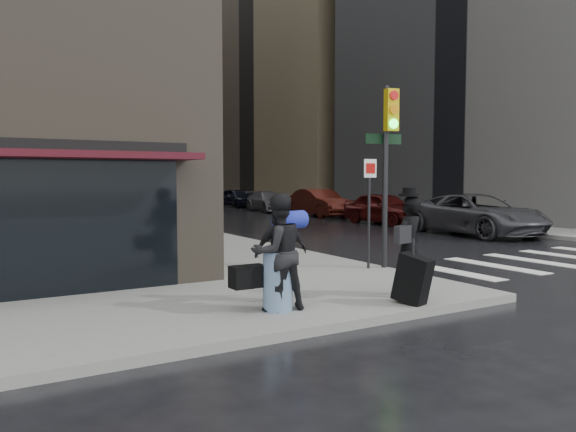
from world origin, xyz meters
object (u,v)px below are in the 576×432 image
Objects in this scene: man_overcoat at (409,251)px; man_jeans at (277,252)px; man_greycoat at (281,252)px; parked_car_0 at (476,215)px; parked_car_3 at (268,201)px; parked_car_5 at (200,196)px; parked_car_6 at (177,192)px; fire_hydrant at (285,237)px; parked_car_1 at (384,208)px; traffic_light at (386,151)px; parked_car_2 at (319,203)px; parked_car_4 at (237,198)px.

man_overcoat is 1.06× the size of man_jeans.
man_greycoat is 0.29× the size of parked_car_0.
man_overcoat is 0.43× the size of parked_car_3.
parked_car_0 is 28.78m from parked_car_5.
parked_car_3 is at bearing -129.08° from man_overcoat.
parked_car_6 reaches higher than parked_car_0.
parked_car_1 is (9.19, 6.26, 0.32)m from fire_hydrant.
parked_car_0 is (12.72, 6.77, -0.18)m from man_greycoat.
man_jeans is at bearing -112.53° from parked_car_3.
parked_car_6 is (10.76, 42.23, -0.14)m from man_overcoat.
parked_car_3 is (0.20, 17.27, -0.14)m from parked_car_0.
man_jeans is 38.46m from parked_car_5.
parked_car_5 is (8.97, 33.80, -2.18)m from traffic_light.
fire_hydrant is 30.64m from parked_car_5.
parked_car_2 reaches higher than parked_car_1.
man_jeans is 0.45× the size of parked_car_4.
parked_car_2 is (9.33, 12.01, 0.33)m from fire_hydrant.
parked_car_2 is 1.14× the size of parked_car_5.
man_greycoat is 2.46× the size of fire_hydrant.
man_greycoat is at bearing -39.73° from man_overcoat.
traffic_light is at bearing -97.82° from parked_car_6.
man_overcoat reaches higher than parked_car_3.
man_jeans is 23.19m from parked_car_2.
parked_car_3 is at bearing -91.95° from parked_car_5.
man_overcoat reaches higher than parked_car_5.
parked_car_2 reaches higher than fire_hydrant.
parked_car_2 reaches higher than parked_car_3.
man_jeans is at bearing -122.83° from parked_car_2.
fire_hydrant is (4.18, 6.85, -0.63)m from man_jeans.
parked_car_0 is 1.38× the size of parked_car_5.
parked_car_4 is (0.50, 5.76, 0.04)m from parked_car_3.
man_overcoat reaches higher than parked_car_4.
parked_car_4 is 0.68× the size of parked_car_6.
man_jeans reaches higher than man_greycoat.
man_greycoat is 22.48m from parked_car_2.
parked_car_5 is 5.76m from parked_car_6.
parked_car_5 is at bearing 93.79° from parked_car_2.
man_jeans is (-2.48, 0.35, 0.11)m from man_overcoat.
parked_car_2 is 17.27m from parked_car_5.
man_greycoat is at bearing -121.00° from fire_hydrant.
parked_car_3 is at bearing -115.59° from man_greycoat.
man_jeans is at bearing -23.57° from man_overcoat.
man_jeans is at bearing -121.39° from fire_hydrant.
man_greycoat is at bearing -126.29° from man_jeans.
parked_car_1 is at bearing -84.72° from parked_car_6.
parked_car_5 is (-0.31, 17.27, -0.10)m from parked_car_2.
parked_car_1 reaches higher than parked_car_5.
man_overcoat reaches higher than parked_car_1.
man_greycoat is 32.68m from parked_car_4.
parked_car_0 is at bearing -84.75° from parked_car_3.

